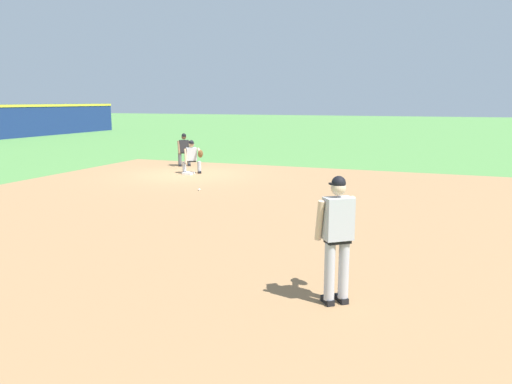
# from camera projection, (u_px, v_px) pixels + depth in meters

# --- Properties ---
(ground_plane) EXTENTS (160.00, 160.00, 0.00)m
(ground_plane) POSITION_uv_depth(u_px,v_px,m) (188.00, 174.00, 19.72)
(ground_plane) COLOR #518942
(infield_dirt_patch) EXTENTS (18.00, 18.00, 0.01)m
(infield_dirt_patch) POSITION_uv_depth(u_px,v_px,m) (228.00, 209.00, 13.45)
(infield_dirt_patch) COLOR #9E754C
(infield_dirt_patch) RESTS_ON ground
(first_base_bag) EXTENTS (0.38, 0.38, 0.09)m
(first_base_bag) POSITION_uv_depth(u_px,v_px,m) (188.00, 173.00, 19.71)
(first_base_bag) COLOR white
(first_base_bag) RESTS_ON ground
(baseball) EXTENTS (0.07, 0.07, 0.07)m
(baseball) POSITION_uv_depth(u_px,v_px,m) (199.00, 190.00, 16.15)
(baseball) COLOR white
(baseball) RESTS_ON ground
(pitcher) EXTENTS (0.85, 0.57, 1.86)m
(pitcher) POSITION_uv_depth(u_px,v_px,m) (338.00, 232.00, 7.03)
(pitcher) COLOR black
(pitcher) RESTS_ON ground
(first_baseman) EXTENTS (0.79, 1.06, 1.34)m
(first_baseman) POSITION_uv_depth(u_px,v_px,m) (192.00, 156.00, 19.78)
(first_baseman) COLOR black
(first_baseman) RESTS_ON ground
(umpire) EXTENTS (0.65, 0.68, 1.46)m
(umpire) POSITION_uv_depth(u_px,v_px,m) (184.00, 148.00, 22.10)
(umpire) COLOR black
(umpire) RESTS_ON ground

